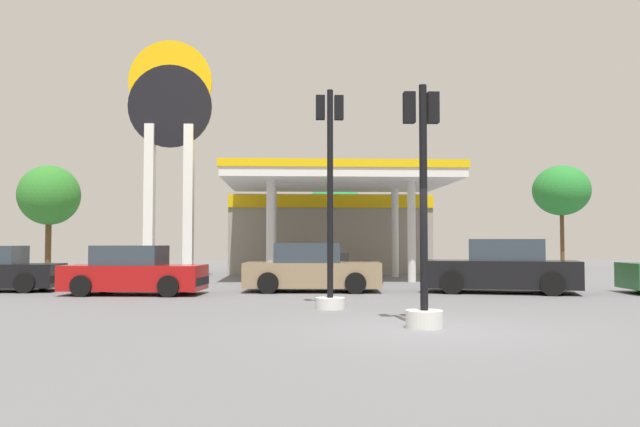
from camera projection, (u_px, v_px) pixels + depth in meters
name	position (u px, v px, depth m)	size (l,w,h in m)	color
ground_plane	(427.00, 330.00, 11.32)	(90.00, 90.00, 0.00)	slate
gas_station	(330.00, 226.00, 32.13)	(9.83, 12.51, 4.59)	gray
station_pole_sign	(170.00, 130.00, 27.75)	(3.57, 0.56, 10.27)	white
car_0	(501.00, 268.00, 19.75)	(4.92, 3.14, 1.64)	black
car_3	(134.00, 272.00, 19.01)	(4.19, 2.16, 1.45)	black
car_4	(312.00, 270.00, 20.19)	(4.35, 2.17, 1.52)	black
traffic_signal_0	(423.00, 235.00, 11.66)	(0.67, 0.69, 4.40)	silver
traffic_signal_1	(330.00, 219.00, 15.02)	(0.69, 0.70, 5.11)	silver
tree_0	(49.00, 195.00, 38.35)	(3.59, 3.59, 6.13)	brown
tree_1	(335.00, 205.00, 39.84)	(3.31, 3.31, 5.25)	brown
tree_2	(561.00, 191.00, 40.14)	(3.51, 3.51, 6.35)	brown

